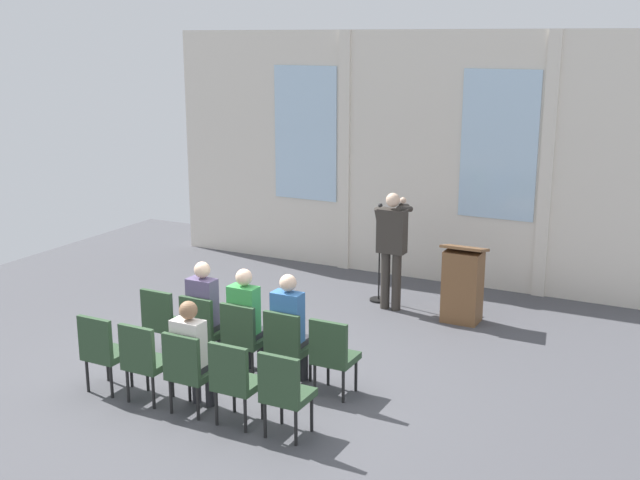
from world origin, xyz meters
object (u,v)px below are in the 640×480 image
speaker (392,242)px  chair_r0_c4 (333,353)px  chair_r0_c3 (287,343)px  audience_r0_c3 (290,324)px  chair_r1_c2 (188,368)px  chair_r1_c3 (235,378)px  audience_r0_c2 (246,316)px  chair_r1_c1 (144,358)px  mic_stand (379,280)px  chair_r0_c0 (163,319)px  lectern (463,285)px  chair_r1_c4 (284,390)px  chair_r0_c1 (202,327)px  chair_r0_c2 (243,335)px  audience_r1_c2 (192,350)px  chair_r1_c0 (103,349)px  audience_r0_c1 (205,308)px

speaker → chair_r0_c4: speaker is taller
chair_r0_c3 → audience_r0_c3: 0.23m
chair_r1_c2 → chair_r1_c3: size_ratio=1.00×
chair_r1_c2 → chair_r1_c3: bearing=0.0°
chair_r0_c3 → chair_r1_c2: (-0.60, -1.10, 0.00)m
chair_r0_c3 → chair_r1_c3: same height
audience_r0_c2 → chair_r1_c1: (-0.60, -1.18, -0.21)m
mic_stand → chair_r0_c0: bearing=-114.1°
lectern → chair_r1_c2: bearing=-112.6°
audience_r0_c2 → chair_r1_c1: size_ratio=1.43×
speaker → chair_r0_c4: (0.57, -3.13, -0.50)m
chair_r0_c0 → chair_r1_c4: size_ratio=1.00×
chair_r1_c3 → chair_r1_c1: bearing=180.0°
chair_r0_c0 → speaker: bearing=59.8°
chair_r0_c0 → chair_r0_c3: size_ratio=1.00×
speaker → chair_r0_c1: size_ratio=1.90×
chair_r0_c2 → chair_r1_c1: (-0.60, -1.10, 0.00)m
chair_r1_c4 → chair_r0_c2: bearing=137.5°
mic_stand → audience_r1_c2: 4.43m
chair_r1_c4 → lectern: bearing=82.5°
chair_r1_c0 → audience_r0_c2: bearing=44.6°
mic_stand → chair_r0_c3: 3.41m
audience_r0_c3 → lectern: bearing=69.1°
chair_r0_c3 → chair_r1_c0: bearing=-148.5°
mic_stand → audience_r0_c2: 3.35m
chair_r1_c1 → chair_r1_c2: bearing=0.0°
mic_stand → audience_r0_c3: mic_stand is taller
audience_r0_c3 → chair_r1_c3: (0.00, -1.18, -0.22)m
mic_stand → chair_r1_c0: (-1.52, -4.49, 0.20)m
audience_r0_c1 → audience_r0_c2: size_ratio=1.01×
lectern → chair_r1_c0: (-2.94, -4.19, -0.02)m
audience_r0_c2 → chair_r1_c2: audience_r0_c2 is taller
chair_r0_c1 → chair_r0_c2: size_ratio=1.00×
lectern → chair_r1_c1: (-2.35, -4.19, -0.02)m
mic_stand → chair_r1_c1: (-0.92, -4.49, 0.20)m
audience_r0_c1 → chair_r1_c4: bearing=-33.3°
speaker → audience_r0_c1: speaker is taller
lectern → audience_r0_c3: bearing=-110.9°
chair_r0_c2 → chair_r1_c1: same height
audience_r0_c3 → chair_r1_c2: (-0.60, -1.18, -0.22)m
audience_r0_c3 → chair_r1_c3: 1.20m
chair_r0_c2 → chair_r1_c0: size_ratio=1.00×
audience_r0_c2 → chair_r0_c4: (1.20, -0.08, -0.21)m
audience_r0_c3 → chair_r1_c1: bearing=-135.5°
audience_r0_c3 → chair_r1_c0: (-1.80, -1.18, -0.22)m
chair_r0_c0 → chair_r0_c4: same height
chair_r0_c1 → chair_r1_c4: size_ratio=1.00×
audience_r1_c2 → chair_r0_c1: bearing=120.5°
audience_r0_c1 → audience_r0_c3: bearing=-0.0°
mic_stand → chair_r1_c1: mic_stand is taller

